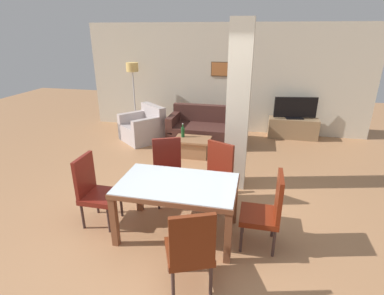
{
  "coord_description": "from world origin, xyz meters",
  "views": [
    {
      "loc": [
        0.9,
        -3.19,
        2.52
      ],
      "look_at": [
        0.0,
        0.85,
        0.89
      ],
      "focal_mm": 28.0,
      "sensor_mm": 36.0,
      "label": 1
    }
  ],
  "objects_px": {
    "dining_chair_far_left": "(168,169)",
    "dining_chair_far_right": "(216,174)",
    "floor_lamp": "(133,74)",
    "bottle": "(183,132)",
    "dining_chair_head_left": "(94,189)",
    "tv_screen": "(295,108)",
    "armchair": "(144,129)",
    "dining_chair_head_right": "(267,209)",
    "tv_stand": "(293,128)",
    "dining_chair_near_right": "(190,248)",
    "sofa": "(206,130)",
    "coffee_table": "(192,147)",
    "dining_table": "(177,194)"
  },
  "relations": [
    {
      "from": "dining_chair_far_left",
      "to": "dining_chair_far_right",
      "type": "relative_size",
      "value": 1.0
    },
    {
      "from": "dining_chair_far_right",
      "to": "floor_lamp",
      "type": "bearing_deg",
      "value": -26.47
    },
    {
      "from": "dining_chair_far_left",
      "to": "bottle",
      "type": "relative_size",
      "value": 3.28
    },
    {
      "from": "dining_chair_head_left",
      "to": "tv_screen",
      "type": "relative_size",
      "value": 0.97
    },
    {
      "from": "armchair",
      "to": "floor_lamp",
      "type": "distance_m",
      "value": 1.52
    },
    {
      "from": "dining_chair_head_right",
      "to": "dining_chair_head_left",
      "type": "bearing_deg",
      "value": 90.0
    },
    {
      "from": "dining_chair_head_left",
      "to": "bottle",
      "type": "bearing_deg",
      "value": 168.21
    },
    {
      "from": "dining_chair_far_right",
      "to": "tv_stand",
      "type": "height_order",
      "value": "dining_chair_far_right"
    },
    {
      "from": "dining_chair_head_right",
      "to": "armchair",
      "type": "relative_size",
      "value": 0.81
    },
    {
      "from": "dining_chair_near_right",
      "to": "bottle",
      "type": "height_order",
      "value": "dining_chair_near_right"
    },
    {
      "from": "sofa",
      "to": "tv_screen",
      "type": "xyz_separation_m",
      "value": [
        2.05,
        0.75,
        0.47
      ]
    },
    {
      "from": "sofa",
      "to": "coffee_table",
      "type": "bearing_deg",
      "value": 81.95
    },
    {
      "from": "dining_chair_far_left",
      "to": "armchair",
      "type": "relative_size",
      "value": 0.81
    },
    {
      "from": "bottle",
      "to": "dining_table",
      "type": "bearing_deg",
      "value": -77.18
    },
    {
      "from": "floor_lamp",
      "to": "bottle",
      "type": "bearing_deg",
      "value": -40.49
    },
    {
      "from": "dining_chair_far_left",
      "to": "dining_chair_head_right",
      "type": "bearing_deg",
      "value": 126.76
    },
    {
      "from": "dining_chair_far_left",
      "to": "armchair",
      "type": "height_order",
      "value": "dining_chair_far_left"
    },
    {
      "from": "dining_chair_far_left",
      "to": "tv_stand",
      "type": "relative_size",
      "value": 0.83
    },
    {
      "from": "dining_chair_far_right",
      "to": "coffee_table",
      "type": "relative_size",
      "value": 1.3
    },
    {
      "from": "armchair",
      "to": "bottle",
      "type": "height_order",
      "value": "armchair"
    },
    {
      "from": "dining_chair_far_right",
      "to": "bottle",
      "type": "xyz_separation_m",
      "value": [
        -0.98,
        1.87,
        -0.02
      ]
    },
    {
      "from": "dining_chair_far_left",
      "to": "floor_lamp",
      "type": "bearing_deg",
      "value": -84.17
    },
    {
      "from": "sofa",
      "to": "floor_lamp",
      "type": "height_order",
      "value": "floor_lamp"
    },
    {
      "from": "dining_table",
      "to": "dining_chair_far_right",
      "type": "bearing_deg",
      "value": 65.29
    },
    {
      "from": "armchair",
      "to": "dining_chair_head_left",
      "type": "bearing_deg",
      "value": 140.09
    },
    {
      "from": "dining_chair_far_left",
      "to": "floor_lamp",
      "type": "height_order",
      "value": "floor_lamp"
    },
    {
      "from": "dining_table",
      "to": "bottle",
      "type": "relative_size",
      "value": 4.98
    },
    {
      "from": "dining_table",
      "to": "floor_lamp",
      "type": "relative_size",
      "value": 0.85
    },
    {
      "from": "dining_chair_far_right",
      "to": "floor_lamp",
      "type": "distance_m",
      "value": 4.35
    },
    {
      "from": "tv_stand",
      "to": "tv_screen",
      "type": "distance_m",
      "value": 0.5
    },
    {
      "from": "armchair",
      "to": "coffee_table",
      "type": "xyz_separation_m",
      "value": [
        1.37,
        -0.71,
        -0.09
      ]
    },
    {
      "from": "dining_table",
      "to": "dining_chair_far_left",
      "type": "bearing_deg",
      "value": 114.4
    },
    {
      "from": "dining_chair_far_left",
      "to": "armchair",
      "type": "xyz_separation_m",
      "value": [
        -1.39,
        2.5,
        -0.23
      ]
    },
    {
      "from": "dining_chair_head_right",
      "to": "floor_lamp",
      "type": "xyz_separation_m",
      "value": [
        -3.4,
        4.11,
        0.95
      ]
    },
    {
      "from": "coffee_table",
      "to": "tv_screen",
      "type": "bearing_deg",
      "value": 37.41
    },
    {
      "from": "tv_stand",
      "to": "tv_screen",
      "type": "relative_size",
      "value": 1.17
    },
    {
      "from": "dining_chair_head_left",
      "to": "tv_stand",
      "type": "xyz_separation_m",
      "value": [
        2.96,
        4.28,
        -0.27
      ]
    },
    {
      "from": "dining_chair_head_right",
      "to": "dining_chair_head_left",
      "type": "height_order",
      "value": "same"
    },
    {
      "from": "dining_chair_far_right",
      "to": "floor_lamp",
      "type": "height_order",
      "value": "floor_lamp"
    },
    {
      "from": "dining_table",
      "to": "tv_stand",
      "type": "xyz_separation_m",
      "value": [
        1.8,
        4.28,
        -0.34
      ]
    },
    {
      "from": "dining_chair_near_right",
      "to": "floor_lamp",
      "type": "xyz_separation_m",
      "value": [
        -2.66,
        4.99,
        0.95
      ]
    },
    {
      "from": "dining_chair_far_left",
      "to": "armchair",
      "type": "distance_m",
      "value": 2.87
    },
    {
      "from": "floor_lamp",
      "to": "dining_chair_head_right",
      "type": "bearing_deg",
      "value": -50.4
    },
    {
      "from": "armchair",
      "to": "tv_stand",
      "type": "relative_size",
      "value": 1.03
    },
    {
      "from": "dining_chair_head_right",
      "to": "coffee_table",
      "type": "distance_m",
      "value": 3.02
    },
    {
      "from": "dining_chair_far_right",
      "to": "armchair",
      "type": "distance_m",
      "value": 3.3
    },
    {
      "from": "bottle",
      "to": "floor_lamp",
      "type": "bearing_deg",
      "value": 139.51
    },
    {
      "from": "dining_chair_head_left",
      "to": "armchair",
      "type": "relative_size",
      "value": 0.81
    },
    {
      "from": "tv_stand",
      "to": "tv_screen",
      "type": "height_order",
      "value": "tv_screen"
    },
    {
      "from": "bottle",
      "to": "floor_lamp",
      "type": "height_order",
      "value": "floor_lamp"
    }
  ]
}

